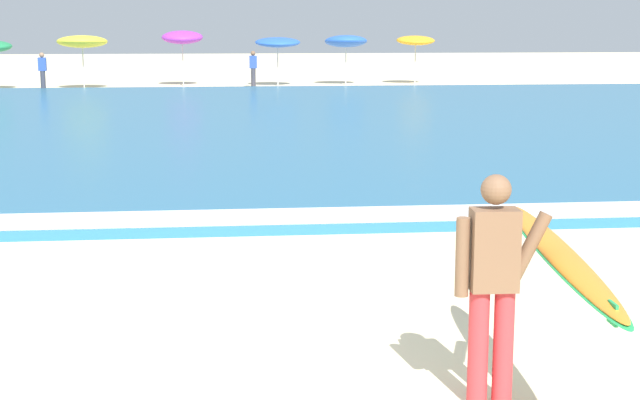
% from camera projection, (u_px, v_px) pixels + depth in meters
% --- Properties ---
extents(ground_plane, '(160.00, 160.00, 0.00)m').
position_uv_depth(ground_plane, '(239.00, 369.00, 7.80)').
color(ground_plane, beige).
extents(sea, '(120.00, 28.00, 0.14)m').
position_uv_depth(sea, '(225.00, 123.00, 26.28)').
color(sea, teal).
rests_on(sea, ground).
extents(surf_foam, '(120.00, 1.08, 0.01)m').
position_uv_depth(surf_foam, '(231.00, 217.00, 13.16)').
color(surf_foam, white).
rests_on(surf_foam, sea).
extents(surfer_with_board, '(0.95, 2.69, 1.73)m').
position_uv_depth(surfer_with_board, '(524.00, 270.00, 6.91)').
color(surfer_with_board, red).
rests_on(surfer_with_board, ground).
extents(beach_umbrella_2, '(2.10, 2.12, 2.29)m').
position_uv_depth(beach_umbrella_2, '(82.00, 42.00, 40.05)').
color(beach_umbrella_2, beige).
rests_on(beach_umbrella_2, ground).
extents(beach_umbrella_3, '(1.81, 1.86, 2.50)m').
position_uv_depth(beach_umbrella_3, '(182.00, 37.00, 42.14)').
color(beach_umbrella_3, beige).
rests_on(beach_umbrella_3, ground).
extents(beach_umbrella_4, '(2.00, 2.02, 2.20)m').
position_uv_depth(beach_umbrella_4, '(278.00, 42.00, 42.09)').
color(beach_umbrella_4, beige).
rests_on(beach_umbrella_4, ground).
extents(beach_umbrella_5, '(1.90, 1.93, 2.28)m').
position_uv_depth(beach_umbrella_5, '(346.00, 41.00, 42.92)').
color(beach_umbrella_5, beige).
rests_on(beach_umbrella_5, ground).
extents(beach_umbrella_6, '(1.75, 1.77, 2.25)m').
position_uv_depth(beach_umbrella_6, '(416.00, 40.00, 43.46)').
color(beach_umbrella_6, beige).
rests_on(beach_umbrella_6, ground).
extents(beachgoer_near_row_left, '(0.32, 0.20, 1.58)m').
position_uv_depth(beachgoer_near_row_left, '(43.00, 71.00, 38.87)').
color(beachgoer_near_row_left, '#383842').
rests_on(beachgoer_near_row_left, ground).
extents(beachgoer_near_row_mid, '(0.32, 0.20, 1.58)m').
position_uv_depth(beachgoer_near_row_mid, '(253.00, 68.00, 41.01)').
color(beachgoer_near_row_mid, '#383842').
rests_on(beachgoer_near_row_mid, ground).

